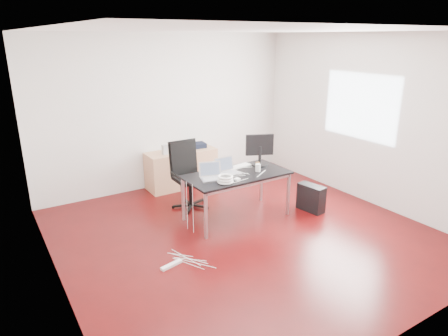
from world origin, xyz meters
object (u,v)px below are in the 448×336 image
filing_cabinet_right (200,165)px  pc_tower (311,198)px  desk (237,177)px  filing_cabinet_left (162,172)px  office_chair (188,171)px

filing_cabinet_right → pc_tower: size_ratio=1.56×
desk → filing_cabinet_right: bearing=79.9°
desk → pc_tower: 1.34m
filing_cabinet_right → filing_cabinet_left: bearing=180.0°
office_chair → pc_tower: size_ratio=2.40×
desk → filing_cabinet_right: 1.77m
desk → filing_cabinet_left: (-0.51, 1.71, -0.33)m
desk → filing_cabinet_left: bearing=106.6°
office_chair → pc_tower: (1.60, -1.26, -0.39)m
filing_cabinet_left → pc_tower: 2.73m
desk → filing_cabinet_right: desk is taller
desk → pc_tower: (1.18, -0.43, -0.46)m
office_chair → filing_cabinet_right: bearing=51.3°
desk → filing_cabinet_left: 1.82m
pc_tower → desk: bearing=151.6°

